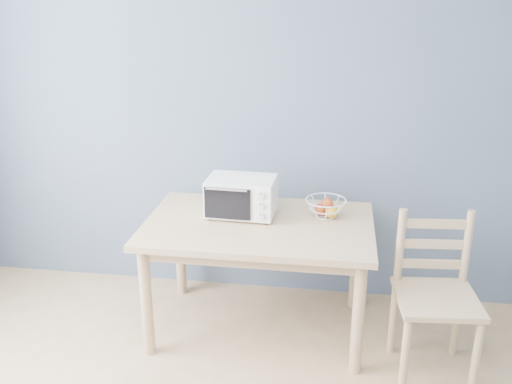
# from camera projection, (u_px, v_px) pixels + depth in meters

# --- Properties ---
(room) EXTENTS (4.01, 4.51, 2.61)m
(room) POSITION_uv_depth(u_px,v_px,m) (121.00, 269.00, 1.76)
(room) COLOR tan
(room) RESTS_ON ground
(dining_table) EXTENTS (1.40, 0.90, 0.75)m
(dining_table) POSITION_uv_depth(u_px,v_px,m) (259.00, 238.00, 3.54)
(dining_table) COLOR tan
(dining_table) RESTS_ON ground
(toaster_oven) EXTENTS (0.43, 0.32, 0.25)m
(toaster_oven) POSITION_uv_depth(u_px,v_px,m) (239.00, 196.00, 3.57)
(toaster_oven) COLOR white
(toaster_oven) RESTS_ON dining_table
(fruit_basket) EXTENTS (0.27, 0.27, 0.13)m
(fruit_basket) POSITION_uv_depth(u_px,v_px,m) (326.00, 207.00, 3.56)
(fruit_basket) COLOR white
(fruit_basket) RESTS_ON dining_table
(dining_chair) EXTENTS (0.48, 0.48, 0.94)m
(dining_chair) POSITION_uv_depth(u_px,v_px,m) (435.00, 298.00, 3.21)
(dining_chair) COLOR tan
(dining_chair) RESTS_ON ground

